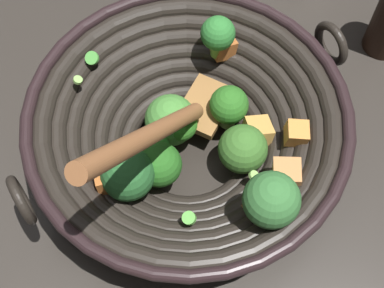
# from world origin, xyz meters

# --- Properties ---
(ground_plane) EXTENTS (4.00, 4.00, 0.00)m
(ground_plane) POSITION_xyz_m (0.00, 0.00, 0.00)
(ground_plane) COLOR #332D28
(wok) EXTENTS (0.36, 0.35, 0.27)m
(wok) POSITION_xyz_m (0.00, -0.00, 0.06)
(wok) COLOR black
(wok) RESTS_ON ground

